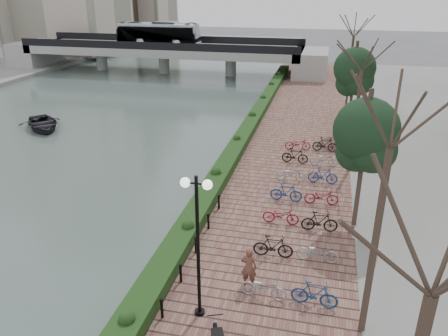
% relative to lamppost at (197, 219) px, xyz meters
% --- Properties ---
extents(river_water, '(30.00, 130.00, 0.02)m').
position_rel_lamppost_xyz_m(river_water, '(-17.58, 23.49, -4.21)').
color(river_water, '#475852').
rests_on(river_water, ground).
extents(promenade, '(8.00, 75.00, 0.50)m').
position_rel_lamppost_xyz_m(promenade, '(1.42, 15.99, -3.97)').
color(promenade, brown).
rests_on(promenade, ground).
extents(hedge, '(1.10, 56.00, 0.60)m').
position_rel_lamppost_xyz_m(hedge, '(-1.98, 18.49, -3.42)').
color(hedge, '#1C3814').
rests_on(hedge, promenade).
extents(chain_fence, '(0.10, 14.10, 0.70)m').
position_rel_lamppost_xyz_m(chain_fence, '(-1.18, 0.49, -3.37)').
color(chain_fence, black).
rests_on(chain_fence, promenade).
extents(lamppost, '(1.02, 0.32, 5.21)m').
position_rel_lamppost_xyz_m(lamppost, '(0.00, 0.00, 0.00)').
color(lamppost, black).
rests_on(lamppost, promenade).
extents(pedestrian, '(0.61, 0.40, 1.65)m').
position_rel_lamppost_xyz_m(pedestrian, '(1.37, 1.86, -2.90)').
color(pedestrian, brown).
rests_on(pedestrian, promenade).
extents(bicycle_parking, '(2.40, 17.32, 1.00)m').
position_rel_lamppost_xyz_m(bicycle_parking, '(2.91, 9.23, -3.25)').
color(bicycle_parking, '#A1A1A5').
rests_on(bicycle_parking, promenade).
extents(street_trees, '(3.20, 37.12, 6.80)m').
position_rel_lamppost_xyz_m(street_trees, '(5.42, 11.18, -0.54)').
color(street_trees, '#35271F').
rests_on(street_trees, promenade).
extents(bridge, '(36.00, 10.77, 6.50)m').
position_rel_lamppost_xyz_m(bridge, '(-17.70, 43.49, -0.85)').
color(bridge, '#969591').
rests_on(bridge, ground).
extents(boat, '(5.67, 5.70, 0.97)m').
position_rel_lamppost_xyz_m(boat, '(-18.65, 18.23, -3.72)').
color(boat, black).
rests_on(boat, river_water).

